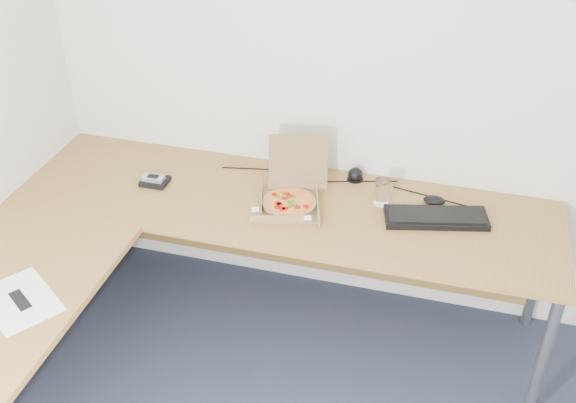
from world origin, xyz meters
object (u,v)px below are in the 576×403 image
(pizza_box, at_px, (290,198))
(keyboard, at_px, (436,218))
(wallet, at_px, (155,181))
(drinking_glass, at_px, (382,192))
(desk, at_px, (183,251))

(pizza_box, height_order, keyboard, pizza_box)
(pizza_box, xyz_separation_m, keyboard, (0.65, 0.05, -0.02))
(pizza_box, bearing_deg, wallet, 163.70)
(pizza_box, height_order, drinking_glass, pizza_box)
(drinking_glass, relative_size, keyboard, 0.28)
(desk, xyz_separation_m, keyboard, (1.01, 0.47, 0.04))
(pizza_box, distance_m, drinking_glass, 0.42)
(pizza_box, bearing_deg, desk, -146.64)
(desk, bearing_deg, keyboard, 24.79)
(desk, relative_size, wallet, 19.76)
(desk, relative_size, keyboard, 5.56)
(keyboard, relative_size, wallet, 3.55)
(desk, height_order, pizza_box, pizza_box)
(drinking_glass, bearing_deg, pizza_box, -163.15)
(desk, height_order, wallet, wallet)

